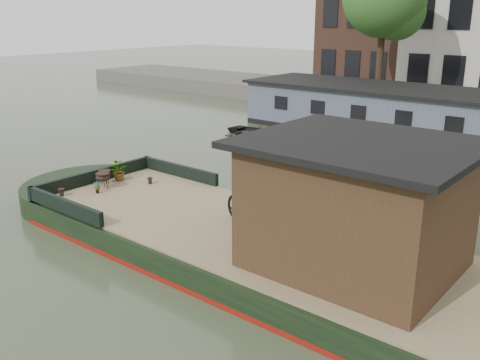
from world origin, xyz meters
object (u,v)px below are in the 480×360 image
Objects in this scene: cabin at (357,204)px; brazier_front at (103,181)px; bicycle at (250,208)px; dinghy at (256,129)px; brazier_rear at (105,177)px.

brazier_front is (-7.46, -0.19, -1.01)m from cabin.
brazier_front is at bearing 111.44° from bicycle.
cabin reaches higher than bicycle.
bicycle is at bearing 4.34° from brazier_front.
dinghy is (-7.38, 9.69, -0.82)m from bicycle.
bicycle is 5.13m from brazier_rear.
cabin is 10.24× the size of brazier_rear.
bicycle is 4.84m from brazier_front.
brazier_rear is at bearing -161.67° from dinghy.
cabin is 2.75m from bicycle.
brazier_front is at bearing -178.55° from cabin.
bicycle is at bearing 176.16° from cabin.
brazier_rear is at bearing 107.93° from bicycle.
bicycle reaches higher than brazier_rear.
brazier_front is 10.39m from dinghy.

